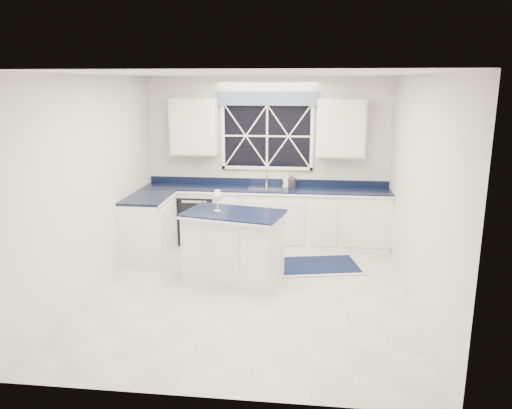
# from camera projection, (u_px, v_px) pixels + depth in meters

# --- Properties ---
(ground) EXTENTS (4.50, 4.50, 0.00)m
(ground) POSITION_uv_depth(u_px,v_px,m) (250.00, 291.00, 6.40)
(ground) COLOR #B4B4AF
(ground) RESTS_ON ground
(back_wall) EXTENTS (4.00, 0.10, 2.70)m
(back_wall) POSITION_uv_depth(u_px,v_px,m) (267.00, 160.00, 8.24)
(back_wall) COLOR beige
(back_wall) RESTS_ON ground
(base_cabinets) EXTENTS (3.99, 1.60, 0.90)m
(base_cabinets) POSITION_uv_depth(u_px,v_px,m) (244.00, 219.00, 8.05)
(base_cabinets) COLOR silver
(base_cabinets) RESTS_ON ground
(countertop) EXTENTS (3.98, 0.64, 0.04)m
(countertop) POSITION_uv_depth(u_px,v_px,m) (265.00, 189.00, 8.06)
(countertop) COLOR black
(countertop) RESTS_ON base_cabinets
(dishwasher) EXTENTS (0.60, 0.58, 0.82)m
(dishwasher) POSITION_uv_depth(u_px,v_px,m) (200.00, 218.00, 8.30)
(dishwasher) COLOR black
(dishwasher) RESTS_ON ground
(window) EXTENTS (1.65, 0.09, 1.26)m
(window) POSITION_uv_depth(u_px,v_px,m) (267.00, 131.00, 8.08)
(window) COLOR black
(window) RESTS_ON ground
(upper_cabinets) EXTENTS (3.10, 0.34, 0.90)m
(upper_cabinets) POSITION_uv_depth(u_px,v_px,m) (266.00, 127.00, 7.95)
(upper_cabinets) COLOR silver
(upper_cabinets) RESTS_ON ground
(faucet) EXTENTS (0.05, 0.20, 0.30)m
(faucet) POSITION_uv_depth(u_px,v_px,m) (267.00, 176.00, 8.20)
(faucet) COLOR #BBBBBE
(faucet) RESTS_ON countertop
(island) EXTENTS (1.41, 1.03, 0.95)m
(island) POSITION_uv_depth(u_px,v_px,m) (234.00, 246.00, 6.65)
(island) COLOR silver
(island) RESTS_ON ground
(rug) EXTENTS (1.58, 1.15, 0.02)m
(rug) POSITION_uv_depth(u_px,v_px,m) (313.00, 265.00, 7.26)
(rug) COLOR #A7A8A3
(rug) RESTS_ON ground
(kettle) EXTENTS (0.27, 0.22, 0.20)m
(kettle) POSITION_uv_depth(u_px,v_px,m) (291.00, 182.00, 8.10)
(kettle) COLOR #2E2E30
(kettle) RESTS_ON countertop
(wine_glass) EXTENTS (0.12, 0.12, 0.28)m
(wine_glass) POSITION_uv_depth(u_px,v_px,m) (217.00, 197.00, 6.56)
(wine_glass) COLOR silver
(wine_glass) RESTS_ON island
(soap_bottle) EXTENTS (0.11, 0.12, 0.22)m
(soap_bottle) POSITION_uv_depth(u_px,v_px,m) (286.00, 181.00, 8.09)
(soap_bottle) COLOR silver
(soap_bottle) RESTS_ON countertop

